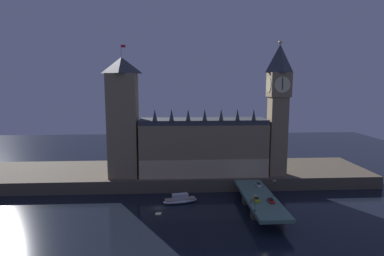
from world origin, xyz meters
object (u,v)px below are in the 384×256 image
at_px(pedestrian_near_rail, 251,201).
at_px(street_lamp_mid, 274,186).
at_px(victoria_tower, 123,117).
at_px(car_southbound_lead, 271,200).
at_px(clock_tower, 278,105).
at_px(car_southbound_trail, 258,185).
at_px(boat_upstream, 180,200).
at_px(car_northbound_trail, 256,199).
at_px(street_lamp_near, 255,200).

height_order(pedestrian_near_rail, street_lamp_mid, street_lamp_mid).
distance_m(victoria_tower, car_southbound_lead, 79.68).
xyz_separation_m(victoria_tower, street_lamp_mid, (65.86, -33.49, -25.12)).
relative_size(clock_tower, pedestrian_near_rail, 37.19).
xyz_separation_m(victoria_tower, car_southbound_lead, (62.72, -39.72, -28.93)).
height_order(car_southbound_trail, pedestrian_near_rail, pedestrian_near_rail).
bearing_deg(street_lamp_mid, car_southbound_trail, 103.83).
relative_size(clock_tower, victoria_tower, 1.03).
bearing_deg(car_southbound_trail, boat_upstream, -175.53).
relative_size(street_lamp_mid, boat_upstream, 0.45).
relative_size(victoria_tower, pedestrian_near_rail, 36.15).
bearing_deg(car_northbound_trail, boat_upstream, 153.51).
bearing_deg(car_northbound_trail, clock_tower, 61.76).
height_order(car_southbound_trail, street_lamp_mid, street_lamp_mid).
distance_m(car_northbound_trail, street_lamp_mid, 10.59).
height_order(car_southbound_lead, street_lamp_mid, street_lamp_mid).
bearing_deg(street_lamp_mid, victoria_tower, 153.04).
distance_m(car_southbound_lead, street_lamp_mid, 7.95).
height_order(clock_tower, street_lamp_near, clock_tower).
bearing_deg(car_southbound_trail, pedestrian_near_rail, -112.49).
height_order(victoria_tower, street_lamp_near, victoria_tower).
height_order(clock_tower, car_southbound_trail, clock_tower).
height_order(victoria_tower, boat_upstream, victoria_tower).
bearing_deg(car_northbound_trail, pedestrian_near_rail, -141.27).
xyz_separation_m(clock_tower, car_southbound_trail, (-13.65, -17.97, -34.57)).
xyz_separation_m(car_southbound_trail, street_lamp_mid, (3.14, -12.73, 3.70)).
height_order(pedestrian_near_rail, street_lamp_near, street_lamp_near).
bearing_deg(boat_upstream, clock_tower, 22.95).
xyz_separation_m(street_lamp_mid, boat_upstream, (-38.45, 9.98, -8.83)).
bearing_deg(street_lamp_near, street_lamp_mid, 51.42).
xyz_separation_m(victoria_tower, pedestrian_near_rail, (54.52, -40.58, -28.62)).
xyz_separation_m(car_southbound_trail, street_lamp_near, (-8.61, -27.45, 3.28)).
bearing_deg(victoria_tower, clock_tower, -2.09).
xyz_separation_m(clock_tower, victoria_tower, (-76.37, 2.78, -5.75)).
xyz_separation_m(car_southbound_lead, pedestrian_near_rail, (-8.21, -0.86, 0.31)).
distance_m(street_lamp_mid, boat_upstream, 40.69).
relative_size(victoria_tower, boat_upstream, 4.10).
relative_size(pedestrian_near_rail, street_lamp_near, 0.28).
bearing_deg(car_southbound_lead, street_lamp_mid, 63.27).
distance_m(street_lamp_near, street_lamp_mid, 18.83).
relative_size(car_northbound_trail, pedestrian_near_rail, 2.25).
xyz_separation_m(clock_tower, car_southbound_lead, (-13.65, -36.93, -34.68)).
height_order(car_southbound_lead, car_southbound_trail, car_southbound_trail).
relative_size(car_southbound_trail, street_lamp_mid, 0.56).
height_order(car_northbound_trail, pedestrian_near_rail, pedestrian_near_rail).
distance_m(clock_tower, boat_upstream, 66.36).
bearing_deg(pedestrian_near_rail, boat_upstream, 147.80).
height_order(victoria_tower, car_southbound_trail, victoria_tower).
bearing_deg(victoria_tower, car_northbound_trail, -33.84).
bearing_deg(boat_upstream, street_lamp_near, -42.76).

